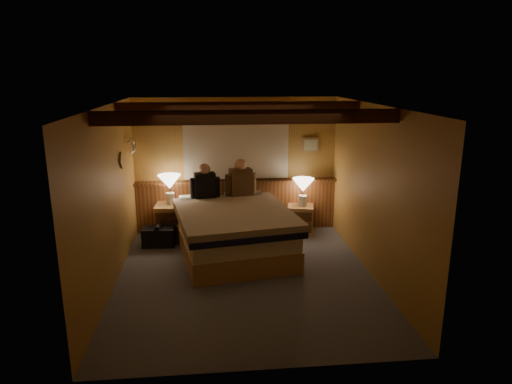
{
  "coord_description": "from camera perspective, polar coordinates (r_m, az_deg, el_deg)",
  "views": [
    {
      "loc": [
        -0.46,
        -5.94,
        2.82
      ],
      "look_at": [
        0.19,
        0.4,
        1.14
      ],
      "focal_mm": 32.0,
      "sensor_mm": 36.0,
      "label": 1
    }
  ],
  "objects": [
    {
      "name": "coat_rail",
      "position": [
        7.71,
        -15.23,
        5.67
      ],
      "size": [
        0.05,
        0.55,
        0.24
      ],
      "color": "silver",
      "rests_on": "wall_left"
    },
    {
      "name": "nightstand_right",
      "position": [
        8.28,
        5.54,
        -3.38
      ],
      "size": [
        0.53,
        0.49,
        0.5
      ],
      "rotation": [
        0.0,
        0.0,
        -0.21
      ],
      "color": "tan",
      "rests_on": "floor"
    },
    {
      "name": "curtain_window",
      "position": [
        8.09,
        -2.49,
        5.53
      ],
      "size": [
        2.18,
        0.09,
        1.11
      ],
      "color": "#421E10",
      "rests_on": "wall_back"
    },
    {
      "name": "ceiling",
      "position": [
        5.97,
        -1.42,
        10.75
      ],
      "size": [
        4.2,
        4.2,
        0.0
      ],
      "primitive_type": "plane",
      "rotation": [
        3.14,
        0.0,
        0.0
      ],
      "color": "#C6864A",
      "rests_on": "wall_back"
    },
    {
      "name": "framed_print",
      "position": [
        8.31,
        6.86,
        5.89
      ],
      "size": [
        0.3,
        0.04,
        0.25
      ],
      "color": "#A88954",
      "rests_on": "wall_back"
    },
    {
      "name": "floor",
      "position": [
        6.59,
        -1.29,
        -10.56
      ],
      "size": [
        4.2,
        4.2,
        0.0
      ],
      "primitive_type": "plane",
      "color": "#494E56",
      "rests_on": "ground"
    },
    {
      "name": "bed",
      "position": [
        7.26,
        -2.88,
        -4.81
      ],
      "size": [
        2.01,
        2.44,
        0.75
      ],
      "rotation": [
        0.0,
        0.0,
        0.17
      ],
      "color": "tan",
      "rests_on": "floor"
    },
    {
      "name": "wall_left",
      "position": [
        6.3,
        -17.9,
        -0.85
      ],
      "size": [
        0.0,
        4.2,
        4.2
      ],
      "primitive_type": "plane",
      "rotation": [
        1.57,
        0.0,
        1.57
      ],
      "color": "#B98E42",
      "rests_on": "floor"
    },
    {
      "name": "wainscot",
      "position": [
        8.32,
        -2.42,
        -1.53
      ],
      "size": [
        3.6,
        0.23,
        0.94
      ],
      "color": "brown",
      "rests_on": "wall_back"
    },
    {
      "name": "wall_right",
      "position": [
        6.56,
        14.53,
        -0.01
      ],
      "size": [
        0.0,
        4.2,
        4.2
      ],
      "primitive_type": "plane",
      "rotation": [
        1.57,
        0.0,
        -1.57
      ],
      "color": "#B98E42",
      "rests_on": "floor"
    },
    {
      "name": "ceiling_beams",
      "position": [
        6.13,
        -1.53,
        10.0
      ],
      "size": [
        3.6,
        1.65,
        0.16
      ],
      "color": "#421E10",
      "rests_on": "ceiling"
    },
    {
      "name": "person_left",
      "position": [
        7.78,
        -6.4,
        1.03
      ],
      "size": [
        0.5,
        0.25,
        0.62
      ],
      "rotation": [
        0.0,
        0.0,
        0.16
      ],
      "color": "black",
      "rests_on": "bed"
    },
    {
      "name": "wall_front",
      "position": [
        4.19,
        0.91,
        -7.96
      ],
      "size": [
        3.6,
        0.0,
        3.6
      ],
      "primitive_type": "plane",
      "rotation": [
        -1.57,
        0.0,
        0.0
      ],
      "color": "#B98E42",
      "rests_on": "floor"
    },
    {
      "name": "duffel_bag",
      "position": [
        7.82,
        -12.07,
        -5.42
      ],
      "size": [
        0.53,
        0.33,
        0.38
      ],
      "rotation": [
        0.0,
        0.0,
        -0.04
      ],
      "color": "black",
      "rests_on": "floor"
    },
    {
      "name": "lamp_right",
      "position": [
        8.12,
        5.91,
        0.66
      ],
      "size": [
        0.38,
        0.38,
        0.5
      ],
      "color": "silver",
      "rests_on": "nightstand_right"
    },
    {
      "name": "person_right",
      "position": [
        7.89,
        -1.93,
        1.48
      ],
      "size": [
        0.54,
        0.29,
        0.67
      ],
      "rotation": [
        0.0,
        0.0,
        0.21
      ],
      "color": "#4B341E",
      "rests_on": "bed"
    },
    {
      "name": "lamp_left",
      "position": [
        7.96,
        -10.76,
        1.04
      ],
      "size": [
        0.39,
        0.39,
        0.51
      ],
      "color": "silver",
      "rests_on": "nightstand_left"
    },
    {
      "name": "nightstand_left",
      "position": [
        8.1,
        -10.42,
        -3.59
      ],
      "size": [
        0.58,
        0.53,
        0.6
      ],
      "rotation": [
        0.0,
        0.0,
        -0.07
      ],
      "color": "tan",
      "rests_on": "floor"
    },
    {
      "name": "wall_back",
      "position": [
        8.21,
        -2.5,
        3.39
      ],
      "size": [
        3.6,
        0.0,
        3.6
      ],
      "primitive_type": "plane",
      "rotation": [
        1.57,
        0.0,
        0.0
      ],
      "color": "#B98E42",
      "rests_on": "floor"
    }
  ]
}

